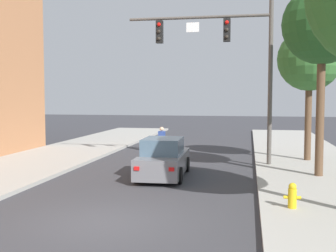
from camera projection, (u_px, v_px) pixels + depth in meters
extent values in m
plane|color=#38383D|center=(105.00, 222.00, 11.13)|extent=(120.00, 120.00, 0.00)
cylinder|color=#514C47|center=(270.00, 83.00, 19.43)|extent=(0.20, 0.20, 7.50)
cylinder|color=#514C47|center=(198.00, 17.00, 19.83)|extent=(6.61, 0.14, 0.14)
cube|color=black|center=(227.00, 30.00, 19.63)|extent=(0.32, 0.28, 1.05)
sphere|color=red|center=(227.00, 22.00, 19.46)|extent=(0.18, 0.18, 0.18)
sphere|color=#2D2823|center=(227.00, 30.00, 19.48)|extent=(0.18, 0.18, 0.18)
sphere|color=#2D2823|center=(227.00, 37.00, 19.50)|extent=(0.18, 0.18, 0.18)
cube|color=black|center=(160.00, 32.00, 20.22)|extent=(0.32, 0.28, 1.05)
sphere|color=red|center=(159.00, 25.00, 20.05)|extent=(0.18, 0.18, 0.18)
sphere|color=#2D2823|center=(159.00, 32.00, 20.07)|extent=(0.18, 0.18, 0.18)
sphere|color=#2D2823|center=(159.00, 39.00, 20.09)|extent=(0.18, 0.18, 0.18)
cube|color=white|center=(193.00, 27.00, 19.89)|extent=(0.60, 0.03, 0.44)
cube|color=slate|center=(163.00, 163.00, 17.40)|extent=(1.85, 4.26, 0.80)
cube|color=slate|center=(163.00, 146.00, 17.20)|extent=(1.57, 2.05, 0.64)
cylinder|color=black|center=(150.00, 163.00, 18.82)|extent=(0.24, 0.65, 0.64)
cylinder|color=black|center=(186.00, 164.00, 18.58)|extent=(0.24, 0.65, 0.64)
cylinder|color=black|center=(137.00, 174.00, 16.25)|extent=(0.24, 0.65, 0.64)
cylinder|color=black|center=(179.00, 175.00, 16.01)|extent=(0.24, 0.65, 0.64)
cube|color=red|center=(137.00, 168.00, 15.40)|extent=(0.20, 0.05, 0.14)
cube|color=red|center=(171.00, 169.00, 15.21)|extent=(0.20, 0.05, 0.14)
cylinder|color=#232847|center=(160.00, 149.00, 22.93)|extent=(0.14, 0.14, 0.85)
cylinder|color=#232847|center=(163.00, 149.00, 22.89)|extent=(0.14, 0.14, 0.85)
cube|color=#2D4799|center=(162.00, 136.00, 22.86)|extent=(0.36, 0.22, 0.56)
sphere|color=beige|center=(162.00, 129.00, 22.83)|extent=(0.22, 0.22, 0.22)
cylinder|color=gold|center=(292.00, 198.00, 11.96)|extent=(0.24, 0.24, 0.55)
sphere|color=gold|center=(293.00, 187.00, 11.94)|extent=(0.22, 0.22, 0.22)
cylinder|color=gold|center=(286.00, 197.00, 12.00)|extent=(0.12, 0.09, 0.09)
cylinder|color=gold|center=(299.00, 198.00, 11.93)|extent=(0.12, 0.09, 0.09)
cylinder|color=brown|center=(320.00, 116.00, 16.69)|extent=(0.32, 0.32, 4.76)
sphere|color=#235123|center=(322.00, 24.00, 16.44)|extent=(3.09, 3.09, 3.09)
cylinder|color=brown|center=(308.00, 122.00, 20.89)|extent=(0.32, 0.32, 3.78)
sphere|color=#387033|center=(310.00, 59.00, 20.67)|extent=(3.09, 3.09, 3.09)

